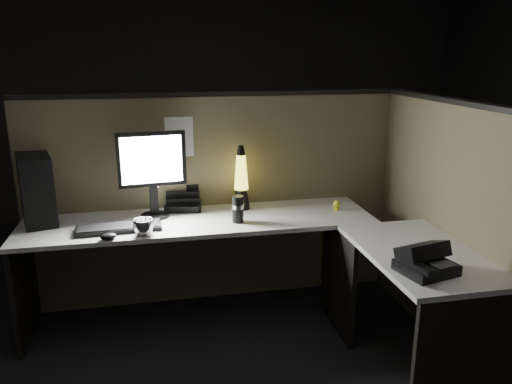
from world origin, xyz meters
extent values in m
plane|color=black|center=(0.00, 0.00, 0.00)|extent=(6.00, 6.00, 0.00)
plane|color=#282623|center=(0.00, 3.00, 1.35)|extent=(6.00, 0.00, 6.00)
cube|color=brown|center=(0.00, 0.93, 0.75)|extent=(2.66, 0.06, 1.50)
cube|color=brown|center=(1.33, 0.10, 0.75)|extent=(0.06, 1.66, 1.50)
cube|color=beige|center=(-0.15, 0.60, 0.71)|extent=(2.30, 0.60, 0.03)
cube|color=beige|center=(1.00, -0.20, 0.71)|extent=(0.60, 1.00, 0.03)
cube|color=black|center=(-1.28, 0.60, 0.35)|extent=(0.03, 0.55, 0.70)
cube|color=black|center=(1.00, -0.68, 0.35)|extent=(0.55, 0.03, 0.70)
cube|color=black|center=(0.72, 0.30, 0.35)|extent=(0.03, 0.55, 0.70)
cube|color=black|center=(-1.17, 0.78, 0.95)|extent=(0.30, 0.46, 0.44)
cylinder|color=black|center=(-0.44, 0.71, 0.74)|extent=(0.19, 0.19, 0.02)
cube|color=black|center=(-0.44, 0.73, 0.85)|extent=(0.06, 0.05, 0.21)
cube|color=black|center=(-0.44, 0.73, 1.12)|extent=(0.44, 0.09, 0.36)
cube|color=white|center=(-0.44, 0.71, 1.12)|extent=(0.39, 0.05, 0.31)
cube|color=black|center=(-0.66, 0.49, 0.74)|extent=(0.52, 0.20, 0.03)
ellipsoid|color=black|center=(-0.71, 0.34, 0.75)|extent=(0.11, 0.09, 0.04)
cube|color=silver|center=(-0.43, 0.88, 0.74)|extent=(0.04, 0.05, 0.03)
cylinder|color=silver|center=(-0.43, 0.88, 0.85)|extent=(0.01, 0.01, 0.18)
cylinder|color=silver|center=(-0.43, 0.82, 0.93)|extent=(0.01, 0.12, 0.01)
sphere|color=white|center=(-0.43, 0.75, 0.93)|extent=(0.04, 0.04, 0.04)
cube|color=black|center=(-0.24, 0.84, 0.75)|extent=(0.27, 0.25, 0.05)
cube|color=black|center=(-0.24, 0.81, 0.79)|extent=(0.23, 0.06, 0.08)
cube|color=black|center=(-0.24, 0.91, 0.83)|extent=(0.23, 0.06, 0.16)
cone|color=black|center=(0.16, 0.77, 0.80)|extent=(0.12, 0.12, 0.14)
cone|color=yellow|center=(0.16, 0.77, 0.99)|extent=(0.10, 0.10, 0.24)
sphere|color=brown|center=(0.16, 0.77, 0.92)|extent=(0.05, 0.05, 0.05)
sphere|color=brown|center=(0.16, 0.77, 1.01)|extent=(0.04, 0.04, 0.04)
cone|color=black|center=(0.16, 0.77, 1.15)|extent=(0.06, 0.06, 0.07)
cylinder|color=black|center=(0.09, 0.49, 0.82)|extent=(0.08, 0.08, 0.17)
imported|color=#B6B6BD|center=(-0.51, 0.38, 0.78)|extent=(0.15, 0.15, 0.10)
sphere|color=yellow|center=(0.81, 0.61, 0.77)|extent=(0.05, 0.05, 0.05)
cube|color=white|center=(-0.25, 0.90, 1.23)|extent=(0.19, 0.00, 0.27)
cube|color=black|center=(0.88, -0.46, 0.76)|extent=(0.30, 0.28, 0.06)
cube|color=black|center=(0.88, -0.41, 0.82)|extent=(0.28, 0.21, 0.12)
cube|color=black|center=(0.80, -0.51, 0.79)|extent=(0.10, 0.20, 0.04)
cube|color=#3F3F42|center=(0.94, -0.49, 0.79)|extent=(0.13, 0.13, 0.00)
camera|label=1|loc=(-0.42, -2.53, 1.80)|focal=35.00mm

